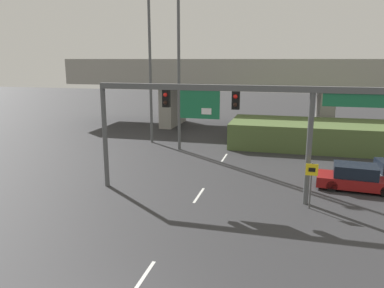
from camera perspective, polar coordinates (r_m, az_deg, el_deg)
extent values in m
cube|color=silver|center=(13.92, -7.60, -19.73)|extent=(0.14, 2.40, 0.01)
cube|color=silver|center=(21.19, 1.07, -7.80)|extent=(0.14, 2.40, 0.01)
cube|color=silver|center=(29.13, 4.95, -2.07)|extent=(0.14, 2.40, 0.01)
cube|color=silver|center=(37.30, 7.14, 1.18)|extent=(0.14, 2.40, 0.01)
cylinder|color=#515456|center=(22.49, -13.13, 1.23)|extent=(0.28, 0.28, 6.16)
cylinder|color=#515456|center=(20.02, 17.41, -0.44)|extent=(0.28, 0.28, 6.16)
cube|color=#515456|center=(19.76, 6.17, 8.48)|extent=(14.90, 0.32, 0.32)
cube|color=black|center=(20.66, -3.94, 6.94)|extent=(0.40, 0.28, 0.95)
sphere|color=red|center=(20.47, -4.10, 7.49)|extent=(0.22, 0.22, 0.22)
sphere|color=black|center=(20.52, -4.08, 6.30)|extent=(0.22, 0.22, 0.22)
cube|color=black|center=(19.79, 6.69, 6.63)|extent=(0.40, 0.28, 0.95)
sphere|color=red|center=(19.60, 6.64, 7.20)|extent=(0.22, 0.22, 0.22)
sphere|color=black|center=(19.65, 6.60, 5.96)|extent=(0.22, 0.22, 0.22)
cube|color=#196B42|center=(20.07, 1.19, 6.01)|extent=(2.16, 0.08, 1.50)
cube|color=white|center=(19.98, 2.22, 5.00)|extent=(0.54, 0.03, 0.33)
cube|color=#196B42|center=(19.77, 23.39, 6.11)|extent=(2.83, 0.07, 0.64)
cylinder|color=#4C4C4C|center=(19.94, 17.63, -6.09)|extent=(0.08, 0.08, 2.42)
cube|color=yellow|center=(19.64, 17.81, -3.76)|extent=(0.60, 0.03, 0.60)
cube|color=black|center=(19.62, 17.81, -3.77)|extent=(0.33, 0.01, 0.21)
cylinder|color=#515456|center=(30.81, -2.05, 15.45)|extent=(0.24, 0.24, 17.76)
cylinder|color=#515456|center=(33.79, -6.48, 15.09)|extent=(0.24, 0.24, 17.70)
cube|color=gray|center=(41.40, 8.25, 10.19)|extent=(39.10, 7.59, 1.83)
cube|color=gray|center=(37.79, 7.70, 12.03)|extent=(39.10, 0.40, 0.90)
cube|color=gray|center=(43.38, -2.92, 6.06)|extent=(1.40, 6.07, 4.74)
cube|color=gray|center=(41.59, 19.60, 5.05)|extent=(1.40, 6.07, 4.74)
cube|color=#4C6033|center=(34.01, 17.58, 1.40)|extent=(13.56, 6.26, 2.17)
cube|color=maroon|center=(24.01, 23.93, -5.28)|extent=(4.72, 2.28, 0.61)
cube|color=black|center=(23.81, 23.63, -3.74)|extent=(2.51, 1.90, 0.71)
cylinder|color=black|center=(25.02, 27.00, -5.22)|extent=(0.66, 0.27, 0.64)
cylinder|color=black|center=(24.76, 20.48, -4.79)|extent=(0.66, 0.27, 0.64)
cylinder|color=black|center=(23.16, 20.54, -6.00)|extent=(0.66, 0.27, 0.64)
cylinder|color=black|center=(26.24, 25.62, -4.28)|extent=(0.67, 0.31, 0.64)
cylinder|color=black|center=(24.81, 26.82, -5.35)|extent=(0.67, 0.31, 0.64)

